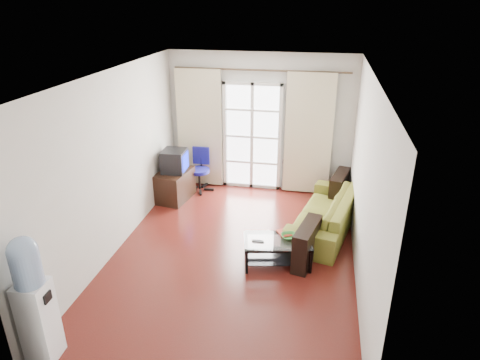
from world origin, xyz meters
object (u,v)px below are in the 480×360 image
(tv_stand, at_px, (175,185))
(task_chair, at_px, (200,178))
(coffee_table, at_px, (277,249))
(crt_tv, at_px, (173,161))
(sofa, at_px, (325,212))
(water_cooler, at_px, (34,298))

(tv_stand, xyz_separation_m, task_chair, (0.35, 0.51, -0.03))
(coffee_table, xyz_separation_m, crt_tv, (-2.18, 1.81, 0.53))
(task_chair, bearing_deg, coffee_table, -53.00)
(coffee_table, bearing_deg, task_chair, 128.41)
(sofa, bearing_deg, tv_stand, -88.98)
(crt_tv, xyz_separation_m, water_cooler, (-0.09, -4.06, 0.00))
(crt_tv, bearing_deg, water_cooler, -92.63)
(coffee_table, distance_m, tv_stand, 2.83)
(crt_tv, distance_m, water_cooler, 4.06)
(sofa, distance_m, task_chair, 2.75)
(crt_tv, relative_size, task_chair, 0.56)
(water_cooler, bearing_deg, coffee_table, 42.48)
(tv_stand, bearing_deg, task_chair, 64.33)
(water_cooler, bearing_deg, tv_stand, 86.55)
(tv_stand, bearing_deg, sofa, -3.42)
(tv_stand, distance_m, task_chair, 0.62)
(sofa, distance_m, tv_stand, 2.92)
(tv_stand, height_order, task_chair, task_chair)
(coffee_table, bearing_deg, tv_stand, 140.58)
(crt_tv, height_order, task_chair, crt_tv)
(task_chair, bearing_deg, sofa, -25.96)
(sofa, relative_size, water_cooler, 1.49)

